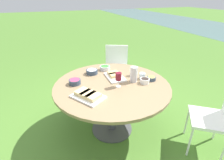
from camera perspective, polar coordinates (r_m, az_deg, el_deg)
ground_plane at (r=2.68m, az=0.00°, el=-15.53°), size 40.00×40.00×0.00m
dining_table at (r=2.30m, az=0.00°, el=-3.51°), size 1.49×1.49×0.74m
chair_near_left at (r=2.41m, az=31.25°, el=-9.75°), size 0.60×0.60×0.89m
chair_near_right at (r=3.48m, az=1.40°, el=5.00°), size 0.57×0.58×0.89m
water_pitcher at (r=2.30m, az=7.13°, el=1.86°), size 0.10×0.09×0.21m
wine_glass at (r=2.14m, az=2.12°, el=1.02°), size 0.08×0.08×0.19m
platter_bread_main at (r=2.43m, az=0.83°, el=1.41°), size 0.34×0.22×0.06m
platter_charcuterie at (r=1.98m, az=-7.87°, el=-4.96°), size 0.44×0.40×0.06m
bowl_fries at (r=2.41m, az=12.76°, el=0.57°), size 0.12×0.12×0.05m
bowl_salad at (r=2.67m, az=-2.32°, el=4.02°), size 0.15×0.15×0.06m
bowl_olives at (r=2.31m, az=10.66°, el=-0.18°), size 0.12×0.12×0.07m
bowl_dip_red at (r=2.29m, az=-12.05°, el=-0.50°), size 0.15×0.15×0.06m
bowl_dip_cream at (r=2.55m, az=-6.57°, el=2.79°), size 0.16×0.16×0.07m
cup_water_near at (r=2.49m, az=6.65°, el=2.39°), size 0.07×0.07×0.09m
cup_water_far at (r=2.42m, az=9.86°, el=1.33°), size 0.08×0.08×0.08m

